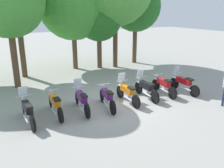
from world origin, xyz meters
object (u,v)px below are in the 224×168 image
Objects in this scene: motorcycle_3 at (107,97)px; tree_6 at (136,7)px; motorcycle_2 at (82,100)px; tree_1 at (7,1)px; motorcycle_0 at (28,111)px; tree_3 at (73,6)px; motorcycle_1 at (55,104)px; motorcycle_7 at (184,83)px; motorcycle_5 at (146,88)px; motorcycle_6 at (164,85)px; motorcycle_4 at (127,92)px; tree_4 at (99,19)px.

motorcycle_3 is 10.86m from tree_6.
tree_1 reaches higher than motorcycle_2.
motorcycle_2 is at bearing -90.65° from motorcycle_0.
tree_3 is at bearing -33.91° from motorcycle_0.
tree_1 is at bearing -148.91° from tree_3.
motorcycle_1 is 1.00× the size of motorcycle_7.
motorcycle_6 is at bearing -85.43° from motorcycle_5.
motorcycle_2 and motorcycle_5 have the same top height.
motorcycle_3 is at bearing -131.22° from tree_6.
motorcycle_4 is 10.12m from tree_6.
motorcycle_2 and motorcycle_7 have the same top height.
motorcycle_4 is (3.49, -0.26, 0.01)m from motorcycle_1.
motorcycle_4 reaches higher than motorcycle_1.
motorcycle_1 is at bearing 91.87° from motorcycle_5.
motorcycle_4 is at bearing -92.41° from motorcycle_1.
motorcycle_0 is 5.82m from motorcycle_5.
motorcycle_5 is at bearing 96.44° from motorcycle_6.
tree_6 is at bearing -12.68° from motorcycle_7.
tree_4 is 3.58m from tree_6.
motorcycle_0 is 0.40× the size of tree_4.
tree_4 reaches higher than motorcycle_5.
tree_4 is at bearing 18.09° from tree_1.
motorcycle_6 is (6.98, -0.04, -0.01)m from motorcycle_0.
motorcycle_1 is 9.47m from tree_3.
motorcycle_5 is at bearing -120.08° from tree_6.
motorcycle_1 is at bearing 94.28° from motorcycle_6.
motorcycle_2 is 4.65m from motorcycle_6.
motorcycle_3 is at bearing 97.82° from motorcycle_5.
motorcycle_0 is at bearing 96.04° from motorcycle_6.
motorcycle_3 is at bearing -94.72° from motorcycle_2.
tree_4 is at bearing -2.16° from motorcycle_5.
motorcycle_7 is at bearing -34.39° from tree_1.
motorcycle_5 is 2.34m from motorcycle_7.
motorcycle_2 is 0.40× the size of tree_4.
motorcycle_5 is (4.65, -0.22, 0.01)m from motorcycle_1.
motorcycle_0 is 4.65m from motorcycle_4.
motorcycle_7 is (5.81, -0.39, 0.00)m from motorcycle_2.
motorcycle_7 is 8.26m from tree_4.
motorcycle_1 is 1.00× the size of motorcycle_5.
motorcycle_1 is 6.55m from tree_1.
tree_4 is at bearing 12.94° from motorcycle_7.
motorcycle_4 is 0.32× the size of tree_1.
tree_4 reaches higher than motorcycle_0.
motorcycle_0 is 1.00× the size of motorcycle_5.
tree_6 reaches higher than motorcycle_0.
tree_3 reaches higher than motorcycle_5.
motorcycle_5 is 0.33× the size of tree_6.
motorcycle_7 is (4.65, -0.17, 0.01)m from motorcycle_3.
motorcycle_0 is 13.17m from tree_6.
motorcycle_2 reaches higher than motorcycle_1.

